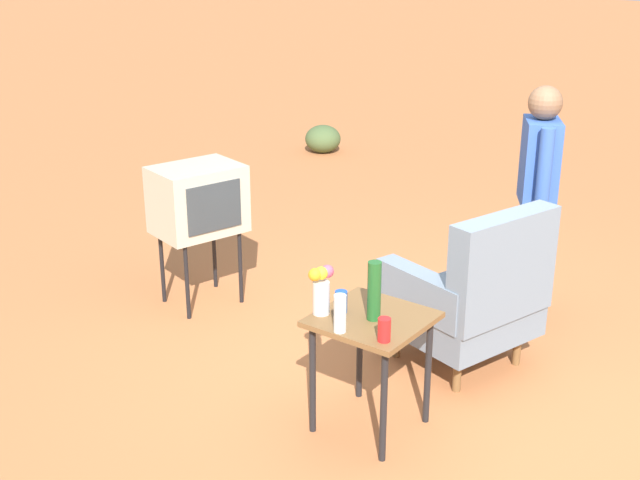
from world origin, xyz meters
TOP-DOWN VIEW (x-y plane):
  - ground_plane at (0.00, 0.00)m, footprint 60.00×60.00m
  - armchair at (-0.14, 0.01)m, footprint 0.95×0.96m
  - side_table at (0.77, -0.11)m, footprint 0.56×0.56m
  - tv_on_stand at (0.15, -1.99)m, footprint 0.69×0.58m
  - person_standing at (-0.99, 0.03)m, footprint 0.51×0.37m
  - soda_can_red at (0.97, 0.08)m, footprint 0.07×0.07m
  - bottle_short_clear at (1.01, -0.15)m, footprint 0.06×0.06m
  - bottle_wine_green at (0.79, -0.09)m, footprint 0.07×0.07m
  - soda_can_blue at (0.83, -0.27)m, footprint 0.07×0.07m
  - flower_vase at (0.90, -0.35)m, footprint 0.15×0.10m
  - shrub_mid at (-3.89, -3.88)m, footprint 0.44×0.44m

SIDE VIEW (x-z plane):
  - ground_plane at x=0.00m, z-range 0.00..0.00m
  - shrub_mid at x=-3.89m, z-range 0.00..0.34m
  - armchair at x=-0.14m, z-range -0.03..1.03m
  - side_table at x=0.77m, z-range 0.23..0.90m
  - soda_can_red at x=0.97m, z-range 0.67..0.79m
  - soda_can_blue at x=0.83m, z-range 0.67..0.79m
  - bottle_short_clear at x=1.01m, z-range 0.67..0.87m
  - tv_on_stand at x=0.15m, z-range 0.27..1.30m
  - flower_vase at x=0.90m, z-range 0.68..0.95m
  - bottle_wine_green at x=0.79m, z-range 0.67..0.99m
  - person_standing at x=-0.99m, z-range 0.12..1.76m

